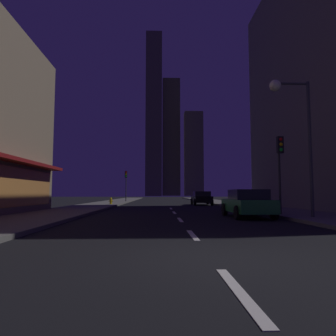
{
  "coord_description": "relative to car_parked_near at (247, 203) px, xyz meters",
  "views": [
    {
      "loc": [
        -1.04,
        -5.92,
        1.26
      ],
      "look_at": [
        0.0,
        26.12,
        3.95
      ],
      "focal_mm": 32.12,
      "sensor_mm": 36.0,
      "label": 1
    }
  ],
  "objects": [
    {
      "name": "ground_plane",
      "position": [
        -3.6,
        22.34,
        -0.79
      ],
      "size": [
        78.0,
        136.0,
        0.1
      ],
      "primitive_type": "cube",
      "color": "black"
    },
    {
      "name": "sidewalk_right",
      "position": [
        3.4,
        22.34,
        -0.67
      ],
      "size": [
        4.0,
        76.0,
        0.15
      ],
      "primitive_type": "cube",
      "color": "#605E59",
      "rests_on": "ground"
    },
    {
      "name": "sidewalk_left",
      "position": [
        -10.6,
        22.34,
        -0.67
      ],
      "size": [
        4.0,
        76.0,
        0.15
      ],
      "primitive_type": "cube",
      "color": "#605E59",
      "rests_on": "ground"
    },
    {
      "name": "lane_marking_center",
      "position": [
        -3.6,
        -1.26,
        -0.73
      ],
      "size": [
        0.16,
        23.0,
        0.01
      ],
      "color": "silver",
      "rests_on": "ground"
    },
    {
      "name": "skyscraper_distant_tall",
      "position": [
        -6.74,
        118.71,
        36.54
      ],
      "size": [
        7.25,
        8.23,
        74.56
      ],
      "primitive_type": "cube",
      "color": "#534F3E",
      "rests_on": "ground"
    },
    {
      "name": "skyscraper_distant_mid",
      "position": [
        1.8,
        133.53,
        28.82
      ],
      "size": [
        8.77,
        5.22,
        59.12
      ],
      "primitive_type": "cube",
      "color": "#423F32",
      "rests_on": "ground"
    },
    {
      "name": "skyscraper_distant_short",
      "position": [
        12.64,
        129.84,
        19.81
      ],
      "size": [
        8.97,
        5.89,
        41.09
      ],
      "primitive_type": "cube",
      "color": "#534E3E",
      "rests_on": "ground"
    },
    {
      "name": "car_parked_near",
      "position": [
        0.0,
        0.0,
        0.0
      ],
      "size": [
        1.98,
        4.24,
        1.45
      ],
      "color": "#1E722D",
      "rests_on": "ground"
    },
    {
      "name": "car_parked_far",
      "position": [
        0.0,
        16.57,
        0.0
      ],
      "size": [
        1.98,
        4.24,
        1.45
      ],
      "color": "black",
      "rests_on": "ground"
    },
    {
      "name": "fire_hydrant_far_left",
      "position": [
        -9.5,
        15.6,
        -0.29
      ],
      "size": [
        0.42,
        0.3,
        0.65
      ],
      "color": "gold",
      "rests_on": "sidewalk_left"
    },
    {
      "name": "traffic_light_near_right",
      "position": [
        1.9,
        0.24,
        2.45
      ],
      "size": [
        0.32,
        0.48,
        4.2
      ],
      "color": "#2D2D2D",
      "rests_on": "sidewalk_right"
    },
    {
      "name": "traffic_light_far_left",
      "position": [
        -9.1,
        26.01,
        2.45
      ],
      "size": [
        0.32,
        0.48,
        4.2
      ],
      "color": "#2D2D2D",
      "rests_on": "sidewalk_left"
    },
    {
      "name": "street_lamp_right",
      "position": [
        1.78,
        -1.63,
        4.33
      ],
      "size": [
        1.96,
        0.56,
        6.58
      ],
      "color": "#38383D",
      "rests_on": "sidewalk_right"
    }
  ]
}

